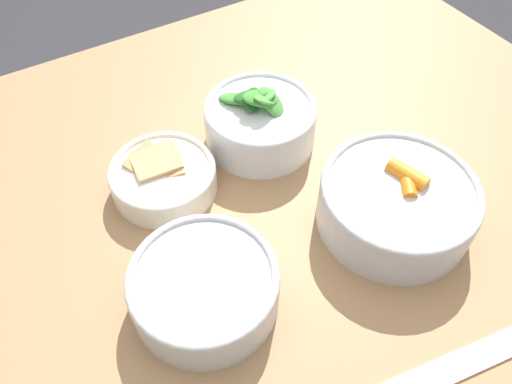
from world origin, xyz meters
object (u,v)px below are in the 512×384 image
(bowl_beans_hotdog, at_px, (204,288))
(bowl_cookies, at_px, (163,176))
(bowl_carrots, at_px, (397,202))
(bowl_greens, at_px, (260,121))
(ruler, at_px, (428,379))

(bowl_beans_hotdog, relative_size, bowl_cookies, 1.18)
(bowl_carrots, relative_size, bowl_beans_hotdog, 1.16)
(bowl_greens, bearing_deg, bowl_cookies, 4.70)
(bowl_cookies, xyz_separation_m, ruler, (-0.12, 0.38, -0.02))
(bowl_greens, distance_m, bowl_cookies, 0.16)
(bowl_greens, xyz_separation_m, bowl_cookies, (0.16, 0.01, -0.01))
(bowl_carrots, distance_m, bowl_beans_hotdog, 0.26)
(bowl_greens, xyz_separation_m, bowl_beans_hotdog, (0.19, 0.19, -0.01))
(bowl_greens, relative_size, bowl_beans_hotdog, 0.95)
(bowl_greens, height_order, bowl_beans_hotdog, bowl_greens)
(bowl_carrots, height_order, ruler, bowl_carrots)
(bowl_cookies, distance_m, ruler, 0.40)
(bowl_carrots, xyz_separation_m, bowl_cookies, (0.23, -0.20, -0.01))
(bowl_cookies, relative_size, ruler, 0.43)
(bowl_carrots, height_order, bowl_greens, bowl_greens)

